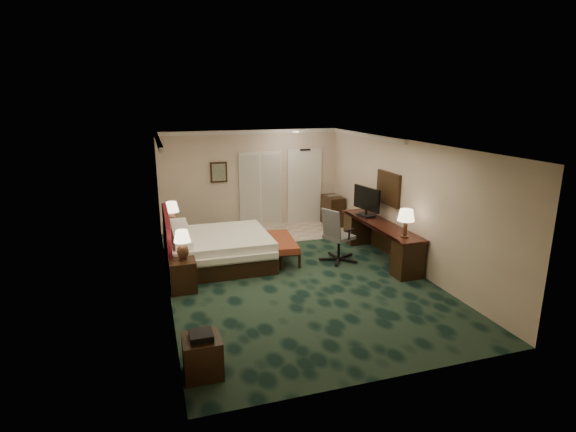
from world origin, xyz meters
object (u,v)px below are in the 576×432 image
object	(u,v)px
tv	(367,202)
desk_chair	(339,234)
bed	(220,249)
bed_bench	(282,249)
lamp_near	(183,245)
side_table	(202,356)
minibar	(333,211)
nightstand_far	(174,240)
lamp_far	(172,215)
nightstand_near	(183,275)
desk	(380,241)

from	to	relation	value
tv	desk_chair	size ratio (longest dim) A/B	0.75
bed	bed_bench	xyz separation A→B (m)	(1.38, -0.14, -0.09)
lamp_near	side_table	bearing A→B (deg)	-90.29
minibar	desk_chair	bearing A→B (deg)	-110.29
bed	side_table	bearing A→B (deg)	-102.43
bed_bench	lamp_near	bearing A→B (deg)	-149.62
bed_bench	tv	xyz separation A→B (m)	(2.11, 0.09, 0.92)
nightstand_far	lamp_near	size ratio (longest dim) A/B	1.01
lamp_far	minibar	world-z (taller)	lamp_far
nightstand_near	bed_bench	xyz separation A→B (m)	(2.28, 1.02, -0.06)
bed_bench	side_table	world-z (taller)	side_table
bed	lamp_near	distance (m)	1.56
lamp_far	tv	bearing A→B (deg)	-15.11
side_table	desk_chair	bearing A→B (deg)	44.65
nightstand_near	lamp_near	bearing A→B (deg)	-30.04
lamp_far	minibar	xyz separation A→B (m)	(4.49, 0.99, -0.48)
lamp_far	tv	xyz separation A→B (m)	(4.40, -1.19, 0.27)
nightstand_far	bed_bench	world-z (taller)	nightstand_far
nightstand_near	lamp_far	world-z (taller)	lamp_far
nightstand_far	nightstand_near	bearing A→B (deg)	-89.77
minibar	desk	bearing A→B (deg)	-91.06
bed_bench	desk	distance (m)	2.22
side_table	bed	bearing A→B (deg)	77.57
nightstand_near	desk	distance (m)	4.44
lamp_near	desk_chair	size ratio (longest dim) A/B	0.47
tv	nightstand_near	bearing A→B (deg)	-176.52
nightstand_near	side_table	distance (m)	2.83
nightstand_near	side_table	bearing A→B (deg)	-89.68
nightstand_far	lamp_far	xyz separation A→B (m)	(-0.01, 0.02, 0.61)
minibar	nightstand_far	bearing A→B (deg)	-167.27
tv	bed	bearing A→B (deg)	168.52
desk_chair	minibar	size ratio (longest dim) A/B	1.46
desk	desk_chair	xyz separation A→B (m)	(-0.96, 0.12, 0.21)
bed_bench	tv	size ratio (longest dim) A/B	1.58
bed	tv	world-z (taller)	tv
bed	side_table	size ratio (longest dim) A/B	3.95
lamp_near	lamp_far	world-z (taller)	lamp_far
nightstand_far	desk	distance (m)	4.79
lamp_near	lamp_far	xyz separation A→B (m)	(-0.05, 2.32, 0.00)
lamp_far	desk	xyz separation A→B (m)	(4.43, -1.86, -0.49)
lamp_near	minibar	xyz separation A→B (m)	(4.44, 3.31, -0.48)
bed_bench	desk_chair	bearing A→B (deg)	-15.24
bed	lamp_near	bearing A→B (deg)	-126.41
bed	desk_chair	world-z (taller)	desk_chair
side_table	tv	distance (m)	5.95
nightstand_near	tv	bearing A→B (deg)	14.24
desk	minibar	world-z (taller)	minibar
side_table	nightstand_near	bearing A→B (deg)	90.32
nightstand_near	nightstand_far	distance (m)	2.28
lamp_near	side_table	size ratio (longest dim) A/B	1.08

